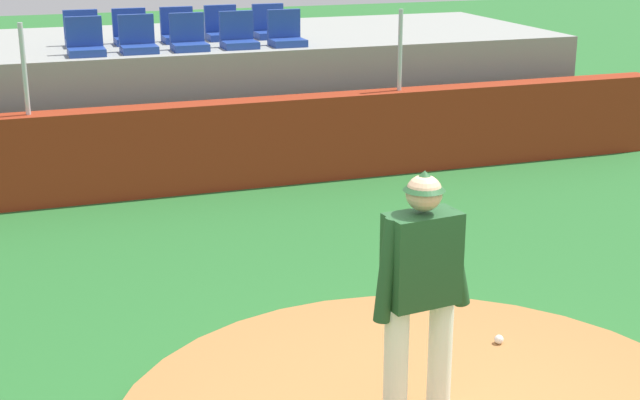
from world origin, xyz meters
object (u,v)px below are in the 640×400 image
baseball (499,339)px  stadium_chair_2 (189,39)px  stadium_chair_4 (286,34)px  stadium_chair_9 (270,27)px  pitcher (421,280)px  stadium_chair_0 (85,43)px  stadium_chair_7 (178,31)px  stadium_chair_6 (131,33)px  stadium_chair_5 (82,35)px  stadium_chair_8 (222,29)px  stadium_chair_3 (238,36)px  stadium_chair_1 (138,41)px

baseball → stadium_chair_2: bearing=98.7°
stadium_chair_4 → stadium_chair_9: bearing=-91.4°
pitcher → stadium_chair_4: size_ratio=3.50×
baseball → pitcher: bearing=-143.4°
stadium_chair_0 → stadium_chair_7: size_ratio=1.00×
stadium_chair_4 → stadium_chair_6: (-2.08, 0.90, 0.00)m
stadium_chair_5 → stadium_chair_8: bearing=-178.8°
stadium_chair_0 → stadium_chair_4: 2.81m
stadium_chair_7 → stadium_chair_9: 1.41m
stadium_chair_3 → stadium_chair_5: bearing=-23.3°
pitcher → stadium_chair_6: size_ratio=3.50×
stadium_chair_0 → stadium_chair_9: size_ratio=1.00×
stadium_chair_0 → stadium_chair_9: bearing=-162.0°
stadium_chair_0 → stadium_chair_3: same height
pitcher → baseball: size_ratio=23.64×
stadium_chair_2 → stadium_chair_5: size_ratio=1.00×
baseball → stadium_chair_1: bearing=104.2°
stadium_chair_5 → stadium_chair_2: bearing=146.4°
stadium_chair_5 → stadium_chair_8: 2.05m
stadium_chair_4 → stadium_chair_8: 1.18m
stadium_chair_0 → stadium_chair_1: same height
stadium_chair_0 → stadium_chair_8: bearing=-155.5°
stadium_chair_5 → stadium_chair_8: size_ratio=1.00×
stadium_chair_7 → stadium_chair_8: same height
stadium_chair_2 → stadium_chair_7: (0.03, 0.88, 0.00)m
stadium_chair_0 → stadium_chair_1: (0.70, 0.03, 0.00)m
stadium_chair_9 → stadium_chair_7: bearing=0.7°
pitcher → stadium_chair_3: (0.76, 7.71, 0.61)m
stadium_chair_1 → stadium_chair_2: size_ratio=1.00×
stadium_chair_1 → stadium_chair_3: size_ratio=1.00×
stadium_chair_0 → stadium_chair_5: (0.04, 0.92, 0.00)m
pitcher → stadium_chair_3: bearing=77.6°
stadium_chair_1 → stadium_chair_7: bearing=-129.6°
stadium_chair_2 → stadium_chair_9: 1.69m
stadium_chair_4 → stadium_chair_5: (-2.76, 0.90, 0.00)m
stadium_chair_0 → stadium_chair_1: 0.70m
stadium_chair_8 → baseball: bearing=92.6°
stadium_chair_2 → stadium_chair_9: (1.43, 0.90, 0.00)m
stadium_chair_1 → stadium_chair_3: (1.40, -0.01, 0.00)m
baseball → stadium_chair_4: (0.36, 6.88, 1.59)m
stadium_chair_3 → stadium_chair_5: same height
pitcher → stadium_chair_4: stadium_chair_4 is taller
stadium_chair_6 → stadium_chair_7: bearing=178.8°
stadium_chair_7 → stadium_chair_9: size_ratio=1.00×
stadium_chair_2 → stadium_chair_8: bearing=-126.6°
stadium_chair_2 → stadium_chair_5: (-1.35, 0.90, 0.00)m
stadium_chair_6 → stadium_chair_1: bearing=88.2°
stadium_chair_3 → stadium_chair_5: size_ratio=1.00×
stadium_chair_3 → stadium_chair_2: bearing=0.7°
baseball → stadium_chair_4: bearing=87.0°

